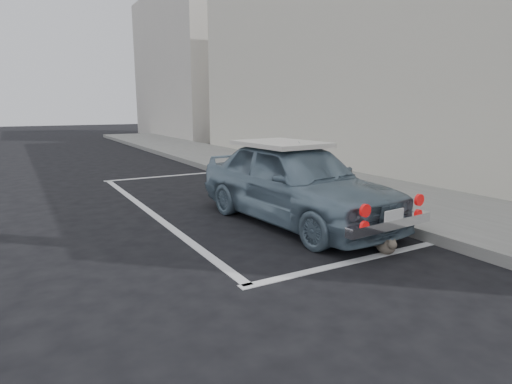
% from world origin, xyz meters
% --- Properties ---
extents(ground, '(80.00, 80.00, 0.00)m').
position_xyz_m(ground, '(0.00, 0.00, 0.00)').
color(ground, black).
rests_on(ground, ground).
extents(sidewalk, '(2.80, 40.00, 0.15)m').
position_xyz_m(sidewalk, '(3.20, 2.00, 0.07)').
color(sidewalk, slate).
rests_on(sidewalk, ground).
extents(shop_building, '(3.50, 18.00, 7.00)m').
position_xyz_m(shop_building, '(6.33, 4.00, 3.49)').
color(shop_building, beige).
rests_on(shop_building, ground).
extents(building_far, '(3.50, 10.00, 8.00)m').
position_xyz_m(building_far, '(6.35, 20.00, 4.00)').
color(building_far, beige).
rests_on(building_far, ground).
extents(pline_rear, '(3.00, 0.12, 0.01)m').
position_xyz_m(pline_rear, '(0.50, -0.50, 0.00)').
color(pline_rear, silver).
rests_on(pline_rear, ground).
extents(pline_front, '(3.00, 0.12, 0.01)m').
position_xyz_m(pline_front, '(0.50, 6.50, 0.00)').
color(pline_front, silver).
rests_on(pline_front, ground).
extents(pline_side, '(0.12, 7.00, 0.01)m').
position_xyz_m(pline_side, '(-0.90, 3.00, 0.00)').
color(pline_side, silver).
rests_on(pline_side, ground).
extents(retro_coupe, '(1.77, 3.79, 1.25)m').
position_xyz_m(retro_coupe, '(0.88, 1.26, 0.63)').
color(retro_coupe, slate).
rests_on(retro_coupe, ground).
extents(cat, '(0.24, 0.42, 0.23)m').
position_xyz_m(cat, '(1.01, -0.49, 0.10)').
color(cat, '#6D5D53').
rests_on(cat, ground).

